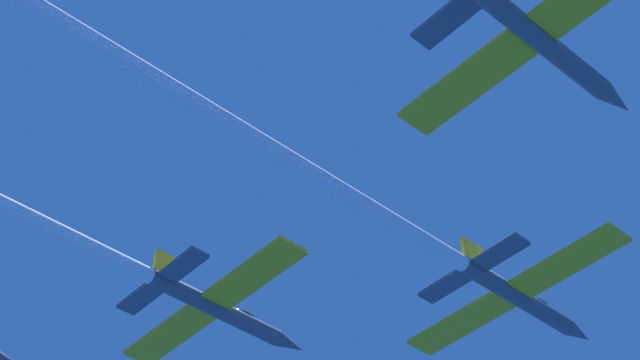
{
  "coord_description": "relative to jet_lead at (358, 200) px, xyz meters",
  "views": [
    {
      "loc": [
        28.57,
        -40.16,
        -35.62
      ],
      "look_at": [
        -0.08,
        -14.68,
        -0.49
      ],
      "focal_mm": 57.94,
      "sensor_mm": 36.0,
      "label": 1
    }
  ],
  "objects": [
    {
      "name": "jet_lead",
      "position": [
        0.0,
        0.0,
        0.0
      ],
      "size": [
        15.02,
        45.61,
        2.49
      ],
      "color": "#4C5660"
    }
  ]
}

